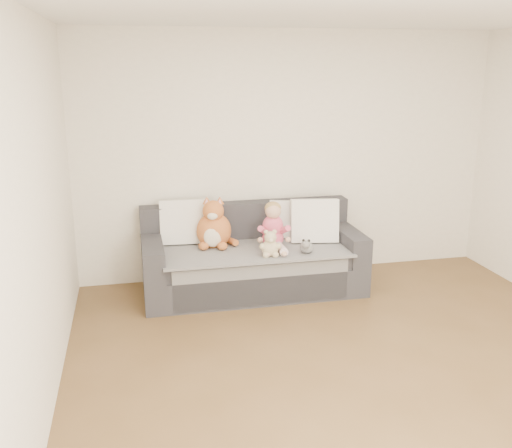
# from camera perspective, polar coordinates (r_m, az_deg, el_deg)

# --- Properties ---
(room_shell) EXTENTS (5.00, 5.00, 5.00)m
(room_shell) POSITION_cam_1_polar(r_m,az_deg,el_deg) (4.20, 10.95, 2.39)
(room_shell) COLOR brown
(room_shell) RESTS_ON ground
(sofa) EXTENTS (2.20, 0.94, 0.85)m
(sofa) POSITION_cam_1_polar(r_m,az_deg,el_deg) (5.84, -0.40, -3.67)
(sofa) COLOR #2D2D32
(sofa) RESTS_ON ground
(cushion_left) EXTENTS (0.50, 0.25, 0.46)m
(cushion_left) POSITION_cam_1_polar(r_m,az_deg,el_deg) (5.86, -7.19, 0.23)
(cushion_left) COLOR white
(cushion_left) RESTS_ON sofa
(cushion_right_back) EXTENTS (0.47, 0.32, 0.41)m
(cushion_right_back) POSITION_cam_1_polar(r_m,az_deg,el_deg) (6.01, 3.41, 0.47)
(cushion_right_back) COLOR white
(cushion_right_back) RESTS_ON sofa
(cushion_right_front) EXTENTS (0.52, 0.30, 0.46)m
(cushion_right_front) POSITION_cam_1_polar(r_m,az_deg,el_deg) (5.89, 5.86, 0.34)
(cushion_right_front) COLOR white
(cushion_right_front) RESTS_ON sofa
(toddler) EXTENTS (0.33, 0.48, 0.47)m
(toddler) POSITION_cam_1_polar(r_m,az_deg,el_deg) (5.66, 1.73, -0.47)
(toddler) COLOR #ED5378
(toddler) RESTS_ON sofa
(plush_cat) EXTENTS (0.41, 0.37, 0.54)m
(plush_cat) POSITION_cam_1_polar(r_m,az_deg,el_deg) (5.71, -4.23, -0.37)
(plush_cat) COLOR #C4542B
(plush_cat) RESTS_ON sofa
(teddy_bear) EXTENTS (0.21, 0.16, 0.27)m
(teddy_bear) POSITION_cam_1_polar(r_m,az_deg,el_deg) (5.43, 1.44, -2.16)
(teddy_bear) COLOR tan
(teddy_bear) RESTS_ON sofa
(plush_cow) EXTENTS (0.13, 0.19, 0.16)m
(plush_cow) POSITION_cam_1_polar(r_m,az_deg,el_deg) (5.55, 5.07, -2.28)
(plush_cow) COLOR white
(plush_cow) RESTS_ON sofa
(sippy_cup) EXTENTS (0.11, 0.07, 0.12)m
(sippy_cup) POSITION_cam_1_polar(r_m,az_deg,el_deg) (5.55, 1.37, -2.26)
(sippy_cup) COLOR #733592
(sippy_cup) RESTS_ON sofa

